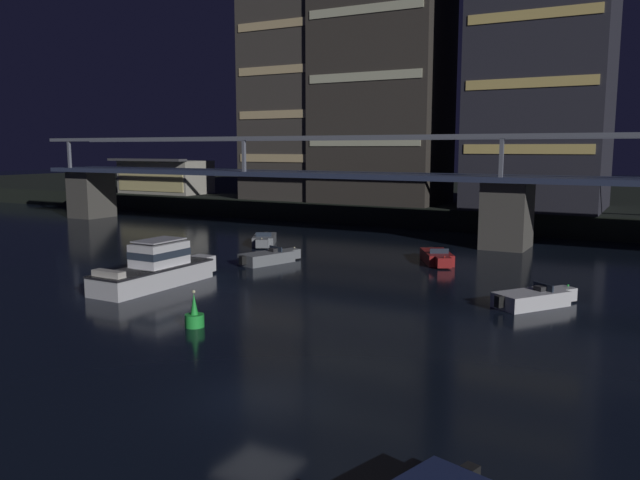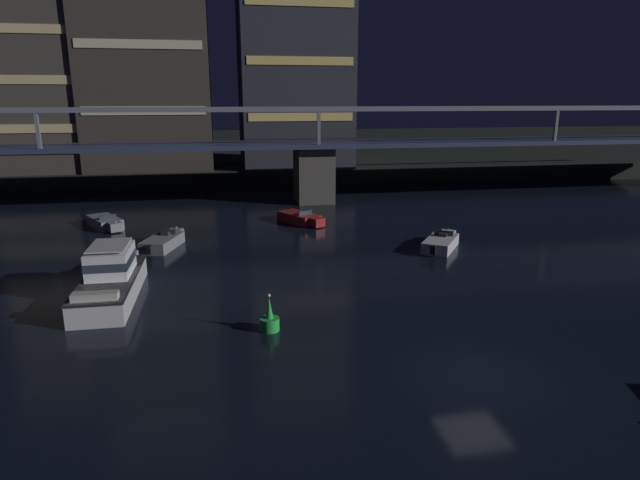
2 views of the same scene
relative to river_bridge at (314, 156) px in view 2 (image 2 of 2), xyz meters
The scene contains 12 objects.
ground_plane 36.95m from the river_bridge, 90.00° to the right, with size 400.00×400.00×0.00m, color black.
far_riverbank 48.13m from the river_bridge, 90.00° to the left, with size 240.00×80.00×2.20m, color black.
river_bridge is the anchor object (origin of this frame).
tower_west_low 32.03m from the river_bridge, 153.12° to the left, with size 13.01×10.79×25.25m.
tower_west_tall 25.83m from the river_bridge, 142.75° to the left, with size 13.95×9.92×34.22m.
tower_central 18.80m from the river_bridge, 90.42° to the left, with size 12.78×12.79×30.50m.
cabin_cruiser_near_left 29.59m from the river_bridge, 121.28° to the right, with size 2.76×9.16×2.79m.
speedboat_near_center 20.88m from the river_bridge, 156.08° to the right, with size 3.54×4.89×1.16m.
speedboat_near_right 20.60m from the river_bridge, 73.43° to the right, with size 3.91×4.74×1.16m.
speedboat_mid_left 20.94m from the river_bridge, 131.03° to the right, with size 2.91×5.15×1.16m.
speedboat_mid_right 10.81m from the river_bridge, 106.18° to the right, with size 3.59×4.87×1.16m.
channel_buoy 32.16m from the river_bridge, 103.43° to the right, with size 0.90×0.90×1.76m.
Camera 2 is at (-9.31, -17.40, 10.32)m, focal length 30.55 mm.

